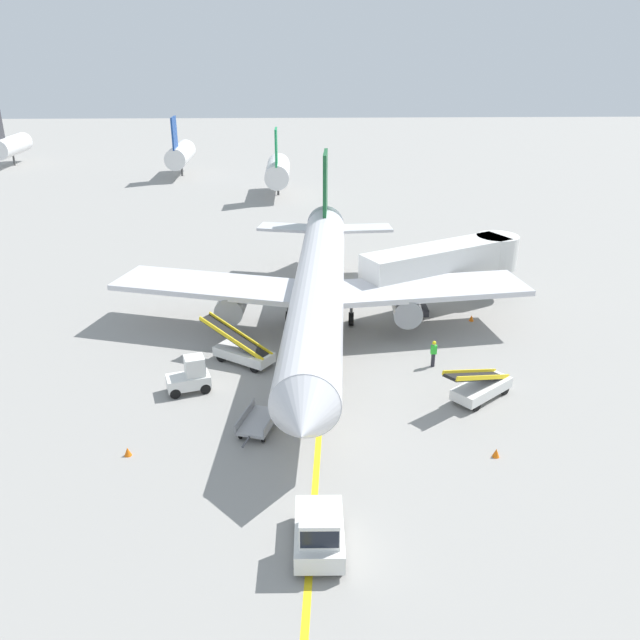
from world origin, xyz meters
name	(u,v)px	position (x,y,z in m)	size (l,w,h in m)	color
ground_plane	(320,436)	(0.00, 0.00, 0.00)	(300.00, 300.00, 0.00)	gray
taxi_line_yellow	(322,387)	(0.29, 5.00, 0.00)	(0.30, 80.00, 0.01)	yellow
airliner	(319,286)	(0.32, 12.60, 3.42)	(28.54, 35.34, 10.10)	silver
jet_bridge	(452,261)	(10.25, 17.31, 3.54)	(12.56, 8.21, 4.85)	silver
pushback_tug	(319,531)	(-0.30, -8.04, 0.99)	(1.97, 3.64, 2.20)	silver
baggage_tug_near_wing	(191,376)	(-7.17, 4.88, 0.93)	(2.68, 1.95, 2.10)	silver
belt_loader_forward_hold	(481,386)	(9.01, 3.47, 0.78)	(4.65, 4.15, 2.59)	silver
belt_loader_aft_hold	(242,351)	(-4.54, 8.37, 0.78)	(4.82, 3.89, 2.59)	silver
baggage_cart_loaded	(259,421)	(-3.11, 0.74, 0.47)	(2.30, 3.83, 0.94)	#A5A5A8
ground_crew_marshaller	(434,353)	(7.15, 7.47, 0.91)	(0.36, 0.24, 1.70)	#26262D
safety_cone_nose_left	(337,360)	(1.29, 8.08, 0.22)	(0.36, 0.36, 0.44)	orange
safety_cone_nose_right	(471,318)	(11.26, 14.38, 0.22)	(0.36, 0.36, 0.44)	orange
safety_cone_wingtip_left	(496,453)	(8.37, -2.04, 0.22)	(0.36, 0.36, 0.44)	orange
safety_cone_wingtip_right	(307,360)	(-0.55, 8.15, 0.22)	(0.36, 0.36, 0.44)	orange
safety_cone_tail_area	(128,452)	(-9.30, -1.37, 0.22)	(0.36, 0.36, 0.44)	orange
distant_aircraft_mid_left	(11,145)	(-46.70, 79.62, 3.22)	(3.00, 10.10, 8.80)	silver
distant_aircraft_mid_right	(180,154)	(-18.27, 69.94, 3.22)	(3.00, 10.10, 8.80)	silver
distant_aircraft_far_right	(278,170)	(-3.61, 56.20, 3.22)	(3.00, 10.10, 8.80)	silver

